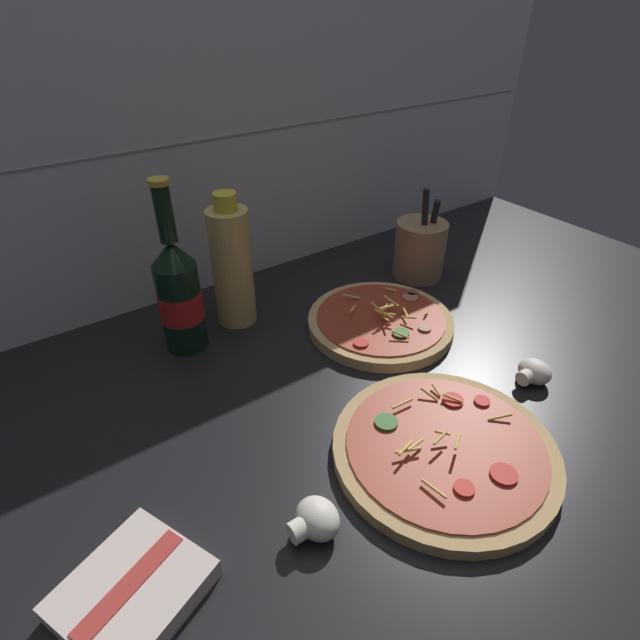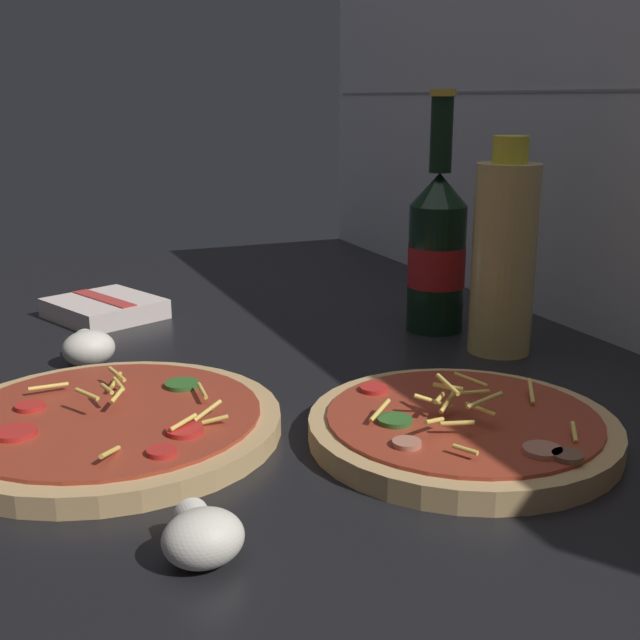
# 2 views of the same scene
# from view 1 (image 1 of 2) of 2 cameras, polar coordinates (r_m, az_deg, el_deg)

# --- Properties ---
(counter_slab) EXTENTS (1.60, 0.90, 0.03)m
(counter_slab) POSITION_cam_1_polar(r_m,az_deg,el_deg) (0.73, 7.40, -10.31)
(counter_slab) COLOR black
(counter_slab) RESTS_ON ground
(tile_backsplash) EXTENTS (1.60, 0.01, 0.60)m
(tile_backsplash) POSITION_cam_1_polar(r_m,az_deg,el_deg) (0.93, -11.24, 19.88)
(tile_backsplash) COLOR silver
(tile_backsplash) RESTS_ON ground
(pizza_near) EXTENTS (0.28, 0.28, 0.04)m
(pizza_near) POSITION_cam_1_polar(r_m,az_deg,el_deg) (0.66, 13.79, -14.31)
(pizza_near) COLOR tan
(pizza_near) RESTS_ON counter_slab
(pizza_far) EXTENTS (0.25, 0.25, 0.05)m
(pizza_far) POSITION_cam_1_polar(r_m,az_deg,el_deg) (0.86, 6.92, -0.21)
(pizza_far) COLOR tan
(pizza_far) RESTS_ON counter_slab
(beer_bottle) EXTENTS (0.07, 0.07, 0.28)m
(beer_bottle) POSITION_cam_1_polar(r_m,az_deg,el_deg) (0.80, -15.81, 2.92)
(beer_bottle) COLOR black
(beer_bottle) RESTS_ON counter_slab
(oil_bottle) EXTENTS (0.07, 0.07, 0.23)m
(oil_bottle) POSITION_cam_1_polar(r_m,az_deg,el_deg) (0.84, -10.01, 6.14)
(oil_bottle) COLOR #D6B766
(oil_bottle) RESTS_ON counter_slab
(mushroom_left) EXTENTS (0.06, 0.05, 0.04)m
(mushroom_left) POSITION_cam_1_polar(r_m,az_deg,el_deg) (0.57, -0.54, -21.86)
(mushroom_left) COLOR white
(mushroom_left) RESTS_ON counter_slab
(mushroom_right) EXTENTS (0.05, 0.05, 0.03)m
(mushroom_right) POSITION_cam_1_polar(r_m,az_deg,el_deg) (0.80, 23.23, -5.49)
(mushroom_right) COLOR white
(mushroom_right) RESTS_ON counter_slab
(utensil_crock) EXTENTS (0.10, 0.10, 0.18)m
(utensil_crock) POSITION_cam_1_polar(r_m,az_deg,el_deg) (1.01, 11.35, 7.97)
(utensil_crock) COLOR #9E7A56
(utensil_crock) RESTS_ON counter_slab
(dish_towel) EXTENTS (0.16, 0.15, 0.03)m
(dish_towel) POSITION_cam_1_polar(r_m,az_deg,el_deg) (0.57, -20.61, -26.96)
(dish_towel) COLOR beige
(dish_towel) RESTS_ON counter_slab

